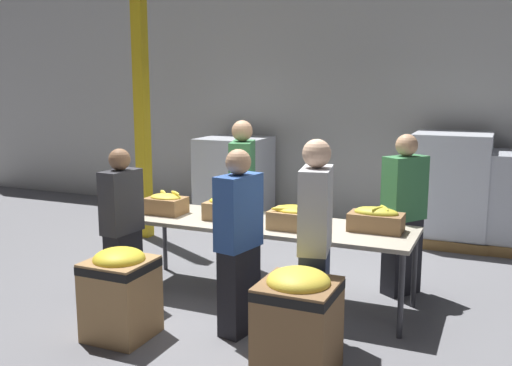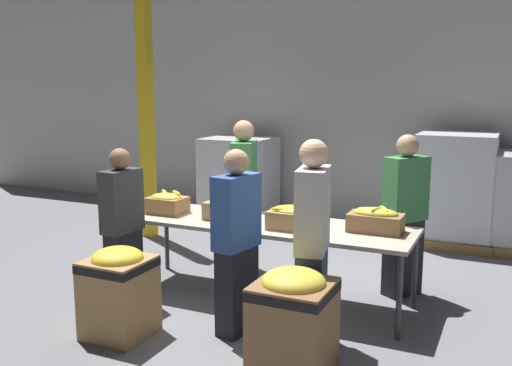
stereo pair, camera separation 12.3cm
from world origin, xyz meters
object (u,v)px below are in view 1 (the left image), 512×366
object	(u,v)px
volunteer_0	(403,216)
volunteer_2	(242,198)
pallet_stack_0	(235,180)
volunteer_1	(315,245)
pallet_stack_1	(451,189)
banana_box_2	(294,217)
banana_box_1	(226,208)
sorting_table	(264,227)
volunteer_4	(239,244)
support_pillar	(141,94)
donation_bin_1	(298,319)
banana_box_3	(376,219)
banana_box_0	(166,203)
pallet_stack_2	(502,201)
volunteer_3	(122,229)
donation_bin_0	(120,290)

from	to	relation	value
volunteer_0	volunteer_2	world-z (taller)	volunteer_2
volunteer_2	pallet_stack_0	world-z (taller)	volunteer_2
volunteer_1	pallet_stack_1	bearing A→B (deg)	-21.92
pallet_stack_0	pallet_stack_1	xyz separation A→B (m)	(3.25, 0.00, 0.09)
pallet_stack_0	banana_box_2	bearing A→B (deg)	-55.56
pallet_stack_1	banana_box_1	bearing A→B (deg)	-122.64
sorting_table	volunteer_0	size ratio (longest dim) A/B	1.78
banana_box_2	pallet_stack_0	xyz separation A→B (m)	(-2.09, 3.05, -0.26)
volunteer_1	pallet_stack_1	size ratio (longest dim) A/B	1.15
volunteer_4	support_pillar	xyz separation A→B (m)	(-2.57, 2.35, 1.20)
support_pillar	donation_bin_1	bearing A→B (deg)	-40.71
banana_box_3	pallet_stack_1	size ratio (longest dim) A/B	0.33
banana_box_0	volunteer_4	xyz separation A→B (m)	(1.21, -0.76, -0.10)
pallet_stack_2	volunteer_0	bearing A→B (deg)	-112.08
volunteer_4	pallet_stack_0	size ratio (longest dim) A/B	1.23
banana_box_3	volunteer_1	bearing A→B (deg)	-109.07
sorting_table	banana_box_3	bearing A→B (deg)	5.37
volunteer_3	pallet_stack_1	distance (m)	4.53
banana_box_2	volunteer_4	bearing A→B (deg)	-108.40
volunteer_4	donation_bin_1	distance (m)	0.93
sorting_table	banana_box_3	distance (m)	1.10
banana_box_1	volunteer_4	xyz separation A→B (m)	(0.51, -0.80, -0.11)
banana_box_3	volunteer_0	world-z (taller)	volunteer_0
banana_box_1	banana_box_3	world-z (taller)	banana_box_3
volunteer_1	banana_box_2	bearing A→B (deg)	21.33
banana_box_1	support_pillar	size ratio (longest dim) A/B	0.10
sorting_table	pallet_stack_0	size ratio (longest dim) A/B	2.25
sorting_table	donation_bin_1	xyz separation A→B (m)	(0.81, -1.30, -0.31)
banana_box_3	pallet_stack_0	distance (m)	4.02
donation_bin_0	volunteer_0	bearing A→B (deg)	44.74
volunteer_3	volunteer_0	bearing A→B (deg)	-55.27
banana_box_3	support_pillar	bearing A→B (deg)	158.21
banana_box_2	donation_bin_1	size ratio (longest dim) A/B	0.54
banana_box_2	pallet_stack_0	world-z (taller)	pallet_stack_0
donation_bin_0	support_pillar	xyz separation A→B (m)	(-1.68, 2.82, 1.58)
donation_bin_0	pallet_stack_0	world-z (taller)	pallet_stack_0
banana_box_2	pallet_stack_1	xyz separation A→B (m)	(1.15, 3.06, -0.17)
banana_box_3	volunteer_4	xyz separation A→B (m)	(-0.97, -0.93, -0.10)
volunteer_1	donation_bin_0	size ratio (longest dim) A/B	2.20
banana_box_2	donation_bin_1	xyz separation A→B (m)	(0.47, -1.19, -0.47)
banana_box_3	pallet_stack_2	xyz separation A→B (m)	(1.07, 2.86, -0.28)
support_pillar	pallet_stack_1	distance (m)	4.40
sorting_table	volunteer_3	xyz separation A→B (m)	(-1.19, -0.70, 0.02)
support_pillar	pallet_stack_2	distance (m)	5.03
donation_bin_1	banana_box_0	bearing A→B (deg)	147.13
banana_box_0	banana_box_3	size ratio (longest dim) A/B	0.79
volunteer_1	pallet_stack_1	world-z (taller)	volunteer_1
banana_box_1	pallet_stack_0	size ratio (longest dim) A/B	0.31
volunteer_1	donation_bin_0	bearing A→B (deg)	97.41
volunteer_0	pallet_stack_2	world-z (taller)	volunteer_0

